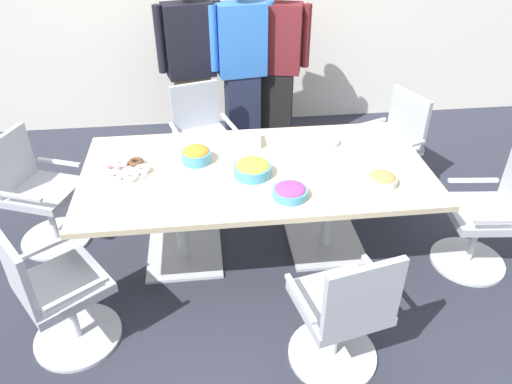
{
  "coord_description": "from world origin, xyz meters",
  "views": [
    {
      "loc": [
        -0.34,
        -2.89,
        2.51
      ],
      "look_at": [
        0.0,
        0.0,
        0.55
      ],
      "focal_mm": 34.25,
      "sensor_mm": 36.0,
      "label": 1
    }
  ],
  "objects_px": {
    "office_chair_5": "(39,197)",
    "person_standing_2": "(277,64)",
    "person_standing_1": "(242,66)",
    "office_chair_0": "(56,296)",
    "snack_bowl_chips_yellow": "(252,168)",
    "conference_table": "(256,183)",
    "office_chair_2": "(488,219)",
    "snack_bowl_cookies": "(382,179)",
    "napkin_pile": "(248,140)",
    "person_standing_0": "(191,67)",
    "donut_platter": "(127,170)",
    "office_chair_4": "(202,142)",
    "plate_stack": "(326,141)",
    "office_chair_3": "(389,151)",
    "snack_bowl_candy_mix": "(290,191)",
    "snack_bowl_chips_orange": "(196,154)",
    "office_chair_1": "(343,316)"
  },
  "relations": [
    {
      "from": "person_standing_1",
      "to": "snack_bowl_chips_yellow",
      "type": "distance_m",
      "value": 1.7
    },
    {
      "from": "person_standing_2",
      "to": "napkin_pile",
      "type": "xyz_separation_m",
      "value": [
        -0.42,
        -1.35,
        -0.1
      ]
    },
    {
      "from": "snack_bowl_cookies",
      "to": "plate_stack",
      "type": "relative_size",
      "value": 1.01
    },
    {
      "from": "person_standing_2",
      "to": "snack_bowl_chips_orange",
      "type": "height_order",
      "value": "person_standing_2"
    },
    {
      "from": "office_chair_1",
      "to": "person_standing_1",
      "type": "relative_size",
      "value": 0.52
    },
    {
      "from": "office_chair_0",
      "to": "office_chair_5",
      "type": "relative_size",
      "value": 1.0
    },
    {
      "from": "office_chair_5",
      "to": "snack_bowl_chips_orange",
      "type": "height_order",
      "value": "office_chair_5"
    },
    {
      "from": "office_chair_2",
      "to": "person_standing_2",
      "type": "height_order",
      "value": "person_standing_2"
    },
    {
      "from": "plate_stack",
      "to": "snack_bowl_cookies",
      "type": "bearing_deg",
      "value": -68.95
    },
    {
      "from": "office_chair_3",
      "to": "napkin_pile",
      "type": "relative_size",
      "value": 5.42
    },
    {
      "from": "office_chair_1",
      "to": "snack_bowl_candy_mix",
      "type": "relative_size",
      "value": 4.05
    },
    {
      "from": "person_standing_2",
      "to": "snack_bowl_chips_yellow",
      "type": "distance_m",
      "value": 1.83
    },
    {
      "from": "office_chair_0",
      "to": "office_chair_5",
      "type": "distance_m",
      "value": 1.13
    },
    {
      "from": "person_standing_0",
      "to": "snack_bowl_chips_yellow",
      "type": "xyz_separation_m",
      "value": [
        0.39,
        -1.7,
        -0.12
      ]
    },
    {
      "from": "office_chair_2",
      "to": "napkin_pile",
      "type": "relative_size",
      "value": 5.42
    },
    {
      "from": "person_standing_1",
      "to": "napkin_pile",
      "type": "height_order",
      "value": "person_standing_1"
    },
    {
      "from": "office_chair_3",
      "to": "snack_bowl_chips_orange",
      "type": "bearing_deg",
      "value": 87.75
    },
    {
      "from": "office_chair_3",
      "to": "office_chair_5",
      "type": "relative_size",
      "value": 1.0
    },
    {
      "from": "office_chair_3",
      "to": "person_standing_2",
      "type": "height_order",
      "value": "person_standing_2"
    },
    {
      "from": "napkin_pile",
      "to": "person_standing_0",
      "type": "bearing_deg",
      "value": 107.89
    },
    {
      "from": "office_chair_0",
      "to": "napkin_pile",
      "type": "bearing_deg",
      "value": 96.05
    },
    {
      "from": "office_chair_4",
      "to": "snack_bowl_chips_orange",
      "type": "bearing_deg",
      "value": 71.0
    },
    {
      "from": "office_chair_0",
      "to": "person_standing_1",
      "type": "bearing_deg",
      "value": 115.65
    },
    {
      "from": "office_chair_3",
      "to": "napkin_pile",
      "type": "bearing_deg",
      "value": 84.89
    },
    {
      "from": "person_standing_2",
      "to": "donut_platter",
      "type": "height_order",
      "value": "person_standing_2"
    },
    {
      "from": "office_chair_0",
      "to": "snack_bowl_chips_yellow",
      "type": "xyz_separation_m",
      "value": [
        1.23,
        0.65,
        0.4
      ]
    },
    {
      "from": "office_chair_1",
      "to": "person_standing_2",
      "type": "xyz_separation_m",
      "value": [
        0.04,
        2.77,
        0.48
      ]
    },
    {
      "from": "office_chair_5",
      "to": "snack_bowl_chips_yellow",
      "type": "bearing_deg",
      "value": 96.08
    },
    {
      "from": "snack_bowl_chips_orange",
      "to": "snack_bowl_chips_yellow",
      "type": "distance_m",
      "value": 0.44
    },
    {
      "from": "conference_table",
      "to": "snack_bowl_candy_mix",
      "type": "relative_size",
      "value": 10.69
    },
    {
      "from": "person_standing_1",
      "to": "snack_bowl_candy_mix",
      "type": "bearing_deg",
      "value": 84.97
    },
    {
      "from": "office_chair_2",
      "to": "snack_bowl_cookies",
      "type": "bearing_deg",
      "value": 93.96
    },
    {
      "from": "person_standing_0",
      "to": "person_standing_1",
      "type": "xyz_separation_m",
      "value": [
        0.48,
        -0.01,
        -0.01
      ]
    },
    {
      "from": "office_chair_4",
      "to": "person_standing_1",
      "type": "xyz_separation_m",
      "value": [
        0.42,
        0.53,
        0.5
      ]
    },
    {
      "from": "office_chair_5",
      "to": "person_standing_1",
      "type": "xyz_separation_m",
      "value": [
        1.67,
        1.27,
        0.5
      ]
    },
    {
      "from": "office_chair_5",
      "to": "person_standing_2",
      "type": "relative_size",
      "value": 0.53
    },
    {
      "from": "conference_table",
      "to": "office_chair_2",
      "type": "xyz_separation_m",
      "value": [
        1.63,
        -0.32,
        -0.22
      ]
    },
    {
      "from": "office_chair_2",
      "to": "snack_bowl_candy_mix",
      "type": "height_order",
      "value": "office_chair_2"
    },
    {
      "from": "office_chair_3",
      "to": "plate_stack",
      "type": "xyz_separation_m",
      "value": [
        -0.7,
        -0.43,
        0.36
      ]
    },
    {
      "from": "conference_table",
      "to": "snack_bowl_cookies",
      "type": "height_order",
      "value": "snack_bowl_cookies"
    },
    {
      "from": "office_chair_1",
      "to": "person_standing_1",
      "type": "xyz_separation_m",
      "value": [
        -0.31,
        2.68,
        0.5
      ]
    },
    {
      "from": "conference_table",
      "to": "office_chair_2",
      "type": "bearing_deg",
      "value": -11.3
    },
    {
      "from": "plate_stack",
      "to": "office_chair_1",
      "type": "bearing_deg",
      "value": -98.52
    },
    {
      "from": "conference_table",
      "to": "office_chair_2",
      "type": "relative_size",
      "value": 2.64
    },
    {
      "from": "office_chair_0",
      "to": "snack_bowl_cookies",
      "type": "bearing_deg",
      "value": 66.99
    },
    {
      "from": "office_chair_0",
      "to": "snack_bowl_chips_yellow",
      "type": "relative_size",
      "value": 3.56
    },
    {
      "from": "office_chair_4",
      "to": "snack_bowl_chips_yellow",
      "type": "bearing_deg",
      "value": 89.46
    },
    {
      "from": "office_chair_0",
      "to": "person_standing_2",
      "type": "xyz_separation_m",
      "value": [
        1.67,
        2.43,
        0.48
      ]
    },
    {
      "from": "office_chair_1",
      "to": "office_chair_3",
      "type": "bearing_deg",
      "value": 50.63
    },
    {
      "from": "office_chair_1",
      "to": "snack_bowl_chips_orange",
      "type": "bearing_deg",
      "value": 109.62
    }
  ]
}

